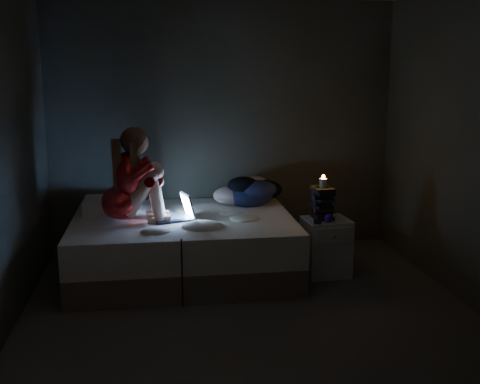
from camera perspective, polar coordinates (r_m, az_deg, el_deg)
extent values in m
cube|color=#4D4946|center=(4.57, 1.20, -12.70)|extent=(3.60, 3.80, 0.02)
cube|color=#2F312A|center=(6.06, -1.70, 6.43)|extent=(3.60, 0.02, 2.60)
cube|color=#2F312A|center=(2.36, 8.91, -3.09)|extent=(3.60, 0.02, 2.60)
cube|color=silver|center=(5.64, -12.71, -1.25)|extent=(0.49, 0.35, 0.14)
cube|color=silver|center=(5.46, 8.51, -5.42)|extent=(0.43, 0.39, 0.54)
cylinder|color=beige|center=(5.32, 8.27, 1.01)|extent=(0.07, 0.07, 0.08)
cube|color=black|center=(5.27, 7.61, -2.92)|extent=(0.11, 0.16, 0.01)
sphere|color=navy|center=(5.26, 8.72, -2.59)|extent=(0.08, 0.08, 0.08)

